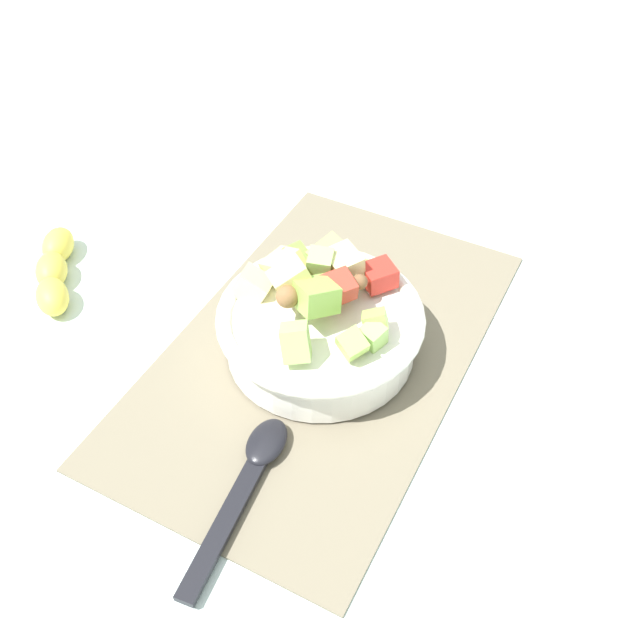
{
  "coord_description": "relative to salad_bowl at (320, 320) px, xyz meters",
  "views": [
    {
      "loc": [
        0.48,
        0.25,
        0.59
      ],
      "look_at": [
        -0.0,
        -0.0,
        0.05
      ],
      "focal_mm": 41.3,
      "sensor_mm": 36.0,
      "label": 1
    }
  ],
  "objects": [
    {
      "name": "serving_spoon",
      "position": [
        0.18,
        0.02,
        -0.03
      ],
      "size": [
        0.2,
        0.05,
        0.01
      ],
      "color": "black",
      "rests_on": "placemat"
    },
    {
      "name": "salad_bowl",
      "position": [
        0.0,
        0.0,
        0.0
      ],
      "size": [
        0.22,
        0.22,
        0.11
      ],
      "color": "white",
      "rests_on": "placemat"
    },
    {
      "name": "banana_whole",
      "position": [
        0.05,
        -0.33,
        -0.02
      ],
      "size": [
        0.14,
        0.12,
        0.04
      ],
      "color": "yellow",
      "rests_on": "ground_plane"
    },
    {
      "name": "ground_plane",
      "position": [
        0.01,
        0.0,
        -0.04
      ],
      "size": [
        2.4,
        2.4,
        0.0
      ],
      "primitive_type": "plane",
      "color": "silver"
    },
    {
      "name": "placemat",
      "position": [
        0.01,
        0.0,
        -0.04
      ],
      "size": [
        0.5,
        0.3,
        0.01
      ],
      "primitive_type": "cube",
      "color": "#756B56",
      "rests_on": "ground_plane"
    }
  ]
}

